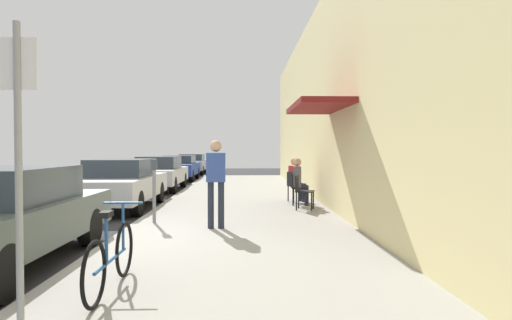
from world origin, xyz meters
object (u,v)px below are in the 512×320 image
at_px(parked_car_3, 179,167).
at_px(cafe_chair_0, 302,190).
at_px(parking_meter, 154,186).
at_px(street_sign, 19,150).
at_px(bicycle_0, 111,257).
at_px(seated_patron_2, 296,178).
at_px(cafe_chair_2, 294,185).
at_px(seated_patron_1, 299,180).
at_px(cafe_chair_1, 297,187).
at_px(parked_car_4, 192,164).
at_px(parked_car_2, 159,173).
at_px(pedestrian_standing, 216,177).
at_px(parked_car_1, 120,183).

xyz_separation_m(parked_car_3, cafe_chair_0, (4.89, -12.17, -0.08)).
distance_m(parking_meter, street_sign, 5.32).
distance_m(bicycle_0, seated_patron_2, 8.35).
height_order(parked_car_3, seated_patron_2, seated_patron_2).
xyz_separation_m(cafe_chair_2, seated_patron_2, (0.06, 0.02, 0.19)).
bearing_deg(cafe_chair_2, seated_patron_1, -85.36).
bearing_deg(cafe_chair_1, bicycle_0, -112.34).
relative_size(parking_meter, street_sign, 0.51).
relative_size(parked_car_4, parking_meter, 3.33).
height_order(parked_car_4, seated_patron_1, seated_patron_1).
xyz_separation_m(parked_car_2, parked_car_3, (-0.00, 5.58, -0.01)).
xyz_separation_m(street_sign, seated_patron_2, (3.45, 8.76, -0.82)).
bearing_deg(pedestrian_standing, parked_car_4, 98.03).
relative_size(cafe_chair_1, cafe_chair_2, 1.00).
bearing_deg(parked_car_1, cafe_chair_2, 5.30).
height_order(parked_car_2, street_sign, street_sign).
distance_m(parked_car_3, seated_patron_1, 12.29).
bearing_deg(cafe_chair_1, parking_meter, -140.05).
bearing_deg(street_sign, seated_patron_2, 68.53).
bearing_deg(cafe_chair_0, street_sign, -115.40).
height_order(bicycle_0, cafe_chair_0, bicycle_0).
bearing_deg(cafe_chair_0, parking_meter, -150.76).
bearing_deg(parked_car_2, cafe_chair_2, -45.51).
distance_m(street_sign, cafe_chair_0, 7.96).
bearing_deg(parked_car_2, cafe_chair_0, -53.42).
distance_m(parked_car_4, cafe_chair_0, 18.49).
bearing_deg(street_sign, bicycle_0, 64.01).
height_order(street_sign, cafe_chair_0, street_sign).
relative_size(parked_car_4, street_sign, 1.69).
xyz_separation_m(parked_car_4, cafe_chair_2, (4.89, -16.22, -0.08)).
xyz_separation_m(cafe_chair_1, seated_patron_1, (0.06, -0.01, 0.19)).
xyz_separation_m(cafe_chair_0, pedestrian_standing, (-2.02, -2.54, 0.50)).
relative_size(parked_car_2, parked_car_3, 1.00).
bearing_deg(cafe_chair_1, parked_car_1, 177.30).
bearing_deg(parking_meter, parked_car_1, 117.13).
bearing_deg(parking_meter, seated_patron_2, 45.84).
xyz_separation_m(parked_car_1, cafe_chair_2, (4.89, 0.45, -0.09)).
bearing_deg(cafe_chair_0, parked_car_1, 166.70).
bearing_deg(street_sign, parking_meter, 89.46).
bearing_deg(parking_meter, cafe_chair_1, 39.95).
xyz_separation_m(parked_car_1, parked_car_2, (0.00, 5.43, -0.01)).
xyz_separation_m(parking_meter, cafe_chair_1, (3.34, 2.79, -0.26)).
distance_m(parked_car_1, pedestrian_standing, 4.70).
bearing_deg(cafe_chair_2, pedestrian_standing, -115.93).
relative_size(street_sign, seated_patron_2, 2.02).
distance_m(parked_car_2, street_sign, 13.84).
xyz_separation_m(parked_car_2, seated_patron_1, (4.95, -5.67, 0.11)).
xyz_separation_m(parked_car_1, cafe_chair_1, (4.89, -0.23, -0.09)).
distance_m(parked_car_2, seated_patron_1, 7.52).
bearing_deg(seated_patron_1, bicycle_0, -112.77).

